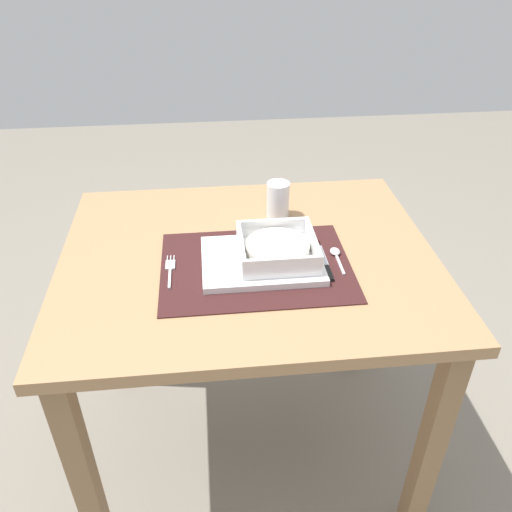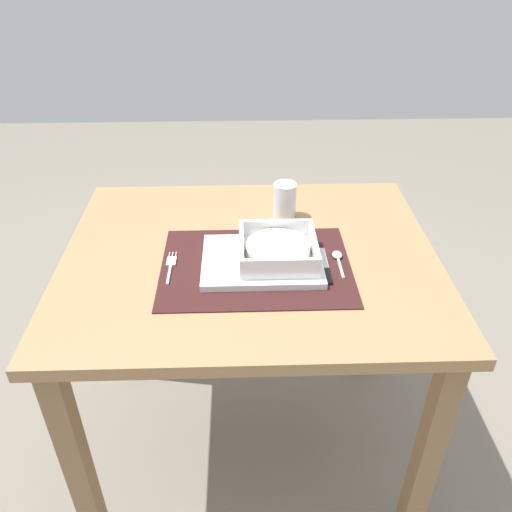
{
  "view_description": "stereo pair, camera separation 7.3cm",
  "coord_description": "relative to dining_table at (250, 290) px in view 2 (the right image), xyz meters",
  "views": [
    {
      "loc": [
        -0.09,
        -1.04,
        1.43
      ],
      "look_at": [
        0.01,
        -0.06,
        0.76
      ],
      "focal_mm": 36.65,
      "sensor_mm": 36.0,
      "label": 1
    },
    {
      "loc": [
        -0.02,
        -1.05,
        1.43
      ],
      "look_at": [
        0.01,
        -0.06,
        0.76
      ],
      "focal_mm": 36.65,
      "sensor_mm": 36.0,
      "label": 2
    }
  ],
  "objects": [
    {
      "name": "butter_knife",
      "position": [
        0.17,
        -0.07,
        0.12
      ],
      "size": [
        0.01,
        0.14,
        0.01
      ],
      "rotation": [
        0.0,
        0.0,
        0.01
      ],
      "color": "black",
      "rests_on": "placemat"
    },
    {
      "name": "serving_plate",
      "position": [
        0.03,
        -0.05,
        0.12
      ],
      "size": [
        0.28,
        0.21,
        0.02
      ],
      "primitive_type": "cube",
      "color": "white",
      "rests_on": "placemat"
    },
    {
      "name": "ground_plane",
      "position": [
        0.0,
        0.0,
        -0.62
      ],
      "size": [
        6.0,
        6.0,
        0.0
      ],
      "primitive_type": "plane",
      "color": "gray"
    },
    {
      "name": "drinking_glass",
      "position": [
        0.1,
        0.18,
        0.15
      ],
      "size": [
        0.06,
        0.06,
        0.1
      ],
      "color": "white",
      "rests_on": "dining_table"
    },
    {
      "name": "placemat",
      "position": [
        0.01,
        -0.06,
        0.11
      ],
      "size": [
        0.44,
        0.33,
        0.0
      ],
      "primitive_type": "cube",
      "color": "#381919",
      "rests_on": "dining_table"
    },
    {
      "name": "dining_table",
      "position": [
        0.0,
        0.0,
        0.0
      ],
      "size": [
        0.9,
        0.74,
        0.73
      ],
      "color": "#A37A51",
      "rests_on": "ground"
    },
    {
      "name": "porridge_bowl",
      "position": [
        0.06,
        -0.05,
        0.15
      ],
      "size": [
        0.18,
        0.18,
        0.05
      ],
      "color": "white",
      "rests_on": "serving_plate"
    },
    {
      "name": "fork",
      "position": [
        -0.18,
        -0.05,
        0.12
      ],
      "size": [
        0.02,
        0.13,
        0.0
      ],
      "rotation": [
        0.0,
        0.0,
        0.04
      ],
      "color": "silver",
      "rests_on": "placemat"
    },
    {
      "name": "spoon",
      "position": [
        0.21,
        -0.04,
        0.12
      ],
      "size": [
        0.02,
        0.11,
        0.01
      ],
      "rotation": [
        0.0,
        0.0,
        0.02
      ],
      "color": "silver",
      "rests_on": "placemat"
    }
  ]
}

